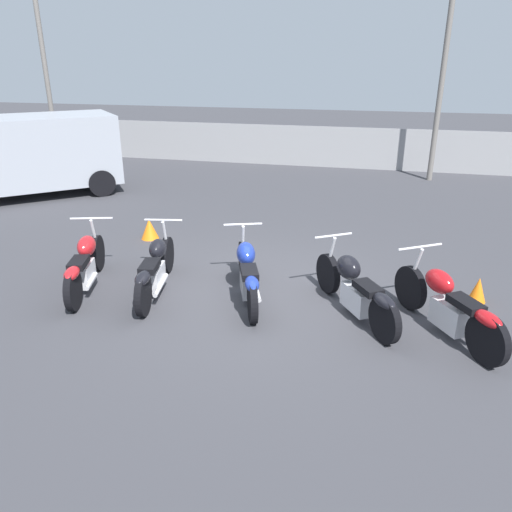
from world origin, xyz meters
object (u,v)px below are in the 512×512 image
at_px(traffic_cone_near, 150,229).
at_px(traffic_cone_far, 478,290).
at_px(motorcycle_slot_1, 155,269).
at_px(motorcycle_slot_0, 85,264).
at_px(motorcycle_slot_2, 247,272).
at_px(motorcycle_slot_4, 448,306).
at_px(light_pole_right, 39,26).
at_px(parked_van, 15,153).
at_px(motorcycle_slot_3, 356,288).
at_px(light_pole_left, 446,46).

relative_size(traffic_cone_near, traffic_cone_far, 1.07).
bearing_deg(motorcycle_slot_1, traffic_cone_near, 106.64).
height_order(motorcycle_slot_0, motorcycle_slot_2, motorcycle_slot_2).
height_order(motorcycle_slot_2, motorcycle_slot_4, motorcycle_slot_4).
relative_size(motorcycle_slot_2, motorcycle_slot_4, 1.09).
distance_m(light_pole_right, parked_van, 5.65).
xyz_separation_m(motorcycle_slot_0, motorcycle_slot_1, (1.14, 0.14, -0.02)).
relative_size(light_pole_right, motorcycle_slot_3, 3.91).
relative_size(parked_van, traffic_cone_near, 12.30).
bearing_deg(motorcycle_slot_1, light_pole_right, 120.47).
relative_size(light_pole_right, motorcycle_slot_4, 3.92).
bearing_deg(traffic_cone_far, light_pole_right, 147.66).
xyz_separation_m(motorcycle_slot_0, motorcycle_slot_2, (2.59, 0.29, 0.01)).
distance_m(motorcycle_slot_0, traffic_cone_near, 2.47).
height_order(light_pole_left, light_pole_right, light_pole_right).
bearing_deg(traffic_cone_near, motorcycle_slot_4, -25.25).
height_order(motorcycle_slot_4, traffic_cone_far, motorcycle_slot_4).
bearing_deg(motorcycle_slot_2, traffic_cone_near, 120.45).
xyz_separation_m(light_pole_right, traffic_cone_far, (12.64, -8.00, -4.22)).
bearing_deg(motorcycle_slot_1, motorcycle_slot_0, 176.31).
relative_size(motorcycle_slot_0, motorcycle_slot_3, 1.08).
xyz_separation_m(motorcycle_slot_0, traffic_cone_near, (-0.06, 2.46, -0.21)).
distance_m(motorcycle_slot_4, parked_van, 11.43).
xyz_separation_m(motorcycle_slot_0, motorcycle_slot_3, (4.23, 0.12, 0.00)).
bearing_deg(light_pole_right, motorcycle_slot_4, -37.20).
bearing_deg(traffic_cone_far, traffic_cone_near, 166.64).
xyz_separation_m(motorcycle_slot_4, traffic_cone_near, (-5.50, 2.60, -0.22)).
bearing_deg(motorcycle_slot_2, parked_van, 128.85).
bearing_deg(motorcycle_slot_3, light_pole_left, 46.20).
bearing_deg(motorcycle_slot_3, motorcycle_slot_1, 146.23).
bearing_deg(motorcycle_slot_0, light_pole_left, 40.64).
relative_size(light_pole_right, motorcycle_slot_1, 3.43).
relative_size(light_pole_left, traffic_cone_near, 14.85).
distance_m(light_pole_right, motorcycle_slot_3, 14.58).
xyz_separation_m(motorcycle_slot_4, parked_van, (-10.30, 4.89, 0.72)).
bearing_deg(light_pole_left, motorcycle_slot_2, -110.19).
distance_m(motorcycle_slot_3, traffic_cone_far, 2.03).
bearing_deg(motorcycle_slot_1, traffic_cone_far, -0.46).
xyz_separation_m(traffic_cone_near, traffic_cone_far, (6.09, -1.45, -0.01)).
relative_size(light_pole_left, motorcycle_slot_3, 3.25).
bearing_deg(motorcycle_slot_0, traffic_cone_far, -7.46).
relative_size(light_pole_right, traffic_cone_near, 17.87).
xyz_separation_m(motorcycle_slot_1, motorcycle_slot_3, (3.09, -0.02, 0.02)).
height_order(motorcycle_slot_0, motorcycle_slot_3, motorcycle_slot_3).
relative_size(light_pole_left, motorcycle_slot_2, 3.00).
bearing_deg(parked_van, light_pole_left, 71.32).
relative_size(motorcycle_slot_1, parked_van, 0.42).
xyz_separation_m(motorcycle_slot_3, motorcycle_slot_4, (1.22, -0.25, 0.01)).
height_order(light_pole_left, traffic_cone_far, light_pole_left).
bearing_deg(motorcycle_slot_4, traffic_cone_near, 121.96).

